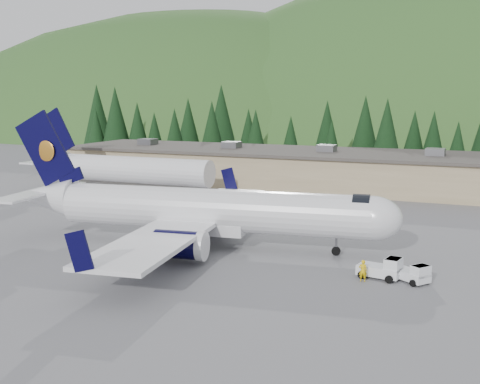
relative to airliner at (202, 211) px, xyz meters
name	(u,v)px	position (x,y,z in m)	size (l,w,h in m)	color
ground	(213,247)	(1.04, 0.14, -3.17)	(600.00, 600.00, 0.00)	slate
airliner	(202,211)	(0.00, 0.00, 0.00)	(35.81, 33.71, 11.88)	white
second_airliner	(118,168)	(-23.89, 22.14, 0.16)	(27.50, 11.00, 10.05)	white
baggage_tug_a	(383,269)	(16.45, -3.41, -2.43)	(3.29, 2.27, 1.64)	white
baggage_tug_b	(414,274)	(18.60, -3.51, -2.53)	(2.93, 2.64, 1.42)	white
terminal_building	(293,167)	(-3.97, 38.14, -0.54)	(71.00, 17.00, 6.10)	#998860
ramp_worker	(363,271)	(15.21, -4.64, -2.36)	(0.58, 0.38, 1.60)	yellow
tree_line	(327,126)	(-5.24, 62.03, 4.29)	(114.51, 18.41, 14.36)	black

